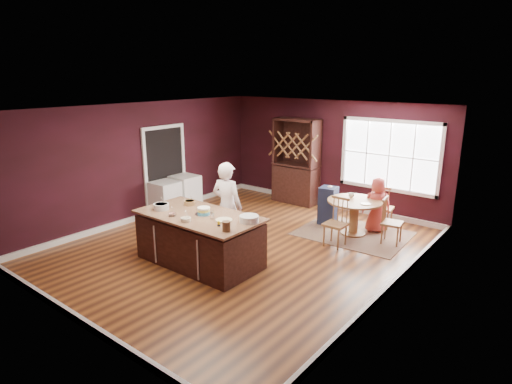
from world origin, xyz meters
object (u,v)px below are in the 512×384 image
layer_cake (204,211)px  dryer (185,193)px  chair_north (383,206)px  high_chair (328,205)px  hutch (296,161)px  chair_east (392,221)px  seated_woman (377,205)px  dining_table (354,210)px  chair_south (335,222)px  baker (227,207)px  kitchen_island (200,240)px  toddler (331,188)px  washer (165,199)px

layer_cake → dryer: 3.25m
chair_north → high_chair: chair_north is taller
chair_north → hutch: 2.70m
layer_cake → chair_east: bearing=52.4°
chair_east → seated_woman: bearing=40.6°
chair_east → dining_table: bearing=80.7°
chair_south → dryer: chair_south is taller
baker → chair_south: baker is taller
kitchen_island → hutch: bearing=99.9°
seated_woman → dryer: (-4.35, -1.52, -0.16)m
chair_south → toddler: 1.43m
toddler → hutch: 1.78m
chair_north → toddler: (-1.07, -0.43, 0.31)m
seated_woman → toddler: bearing=-27.5°
dryer → chair_north: bearing=23.1°
chair_east → hutch: bearing=59.9°
seated_woman → washer: seated_woman is taller
kitchen_island → dining_table: size_ratio=1.99×
kitchen_island → chair_north: bearing=64.2°
chair_north → toddler: bearing=14.9°
baker → seated_woman: 3.30m
layer_cake → chair_north: 4.19m
baker → high_chair: bearing=-117.2°
baker → chair_east: baker is taller
dining_table → chair_south: (-0.00, -0.83, -0.04)m
hutch → dryer: (-1.77, -2.30, -0.66)m
high_chair → hutch: (-1.53, 0.99, 0.65)m
layer_cake → high_chair: bearing=77.5°
kitchen_island → washer: (-2.51, 1.32, -0.01)m
seated_woman → hutch: (-2.58, 0.78, 0.51)m
chair_north → seated_woman: seated_woman is taller
high_chair → washer: high_chair is taller
seated_woman → washer: size_ratio=1.40×
seated_woman → toddler: size_ratio=4.63×
chair_east → dryer: (-4.87, -1.07, -0.03)m
kitchen_island → dining_table: (1.53, 3.04, 0.10)m
chair_north → chair_east: bearing=116.4°
baker → layer_cake: bearing=88.7°
kitchen_island → layer_cake: (0.07, 0.06, 0.55)m
chair_east → hutch: (-3.11, 1.23, 0.63)m
dining_table → dryer: 4.18m
high_chair → dining_table: bearing=-25.5°
toddler → dining_table: bearing=-25.0°
chair_south → chair_north: size_ratio=0.99×
washer → chair_east: bearing=19.3°
hutch → dining_table: bearing=-28.2°
baker → hutch: bearing=-87.6°
washer → dryer: 0.64m
baker → dryer: 2.78m
layer_cake → chair_east: size_ratio=0.33×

